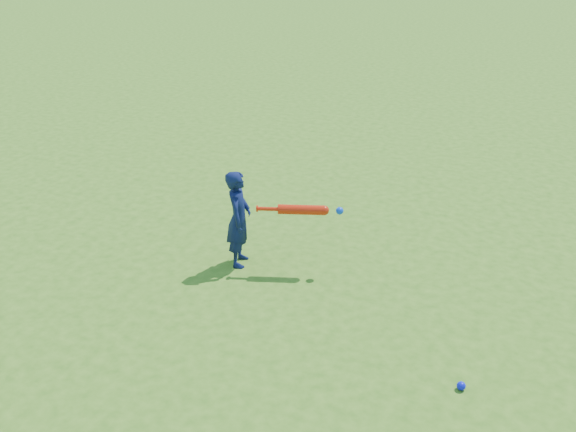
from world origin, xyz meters
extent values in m
plane|color=#3B6F1A|center=(0.00, 0.00, 0.00)|extent=(80.00, 80.00, 0.00)
imported|color=#0E1744|center=(-0.24, 0.41, 0.51)|extent=(0.34, 0.43, 1.02)
sphere|color=#0D15E7|center=(2.22, -0.67, 0.03)|extent=(0.07, 0.07, 0.07)
cylinder|color=red|center=(-0.04, 0.42, 0.65)|extent=(0.04, 0.07, 0.07)
cylinder|color=red|center=(0.06, 0.46, 0.65)|extent=(0.22, 0.11, 0.04)
cylinder|color=red|center=(0.37, 0.57, 0.65)|extent=(0.46, 0.25, 0.10)
sphere|color=red|center=(0.59, 0.65, 0.65)|extent=(0.10, 0.10, 0.10)
sphere|color=blue|center=(0.73, 0.70, 0.65)|extent=(0.08, 0.08, 0.08)
camera|label=1|loc=(2.55, -4.75, 3.32)|focal=40.00mm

